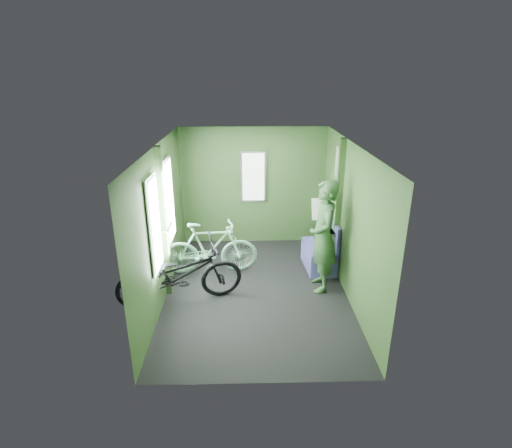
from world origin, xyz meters
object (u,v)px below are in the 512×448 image
Objects in this scene: passenger at (323,237)px; bench_seat at (320,254)px; bicycle_black at (182,303)px; waste_box at (329,252)px; bicycle_mint at (211,274)px.

passenger is 2.01× the size of bench_seat.
waste_box is (2.38, 0.91, 0.39)m from bicycle_black.
bicycle_mint is 2.08× the size of waste_box.
waste_box reaches higher than bicycle_black.
bicycle_black is 0.99m from bicycle_mint.
passenger is (1.79, -0.52, 0.89)m from bicycle_mint.
bicycle_mint is at bearing 179.80° from waste_box.
passenger is at bearing -95.49° from bicycle_black.
bench_seat is (0.11, 0.70, -0.63)m from passenger.
waste_box is at bearing -85.15° from bicycle_black.
passenger is (2.15, 0.40, 0.89)m from bicycle_black.
bicycle_black reaches higher than bicycle_mint.
bench_seat is at bearing 121.27° from waste_box.
bench_seat is at bearing -88.68° from bicycle_mint.
waste_box is 0.26m from bench_seat.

